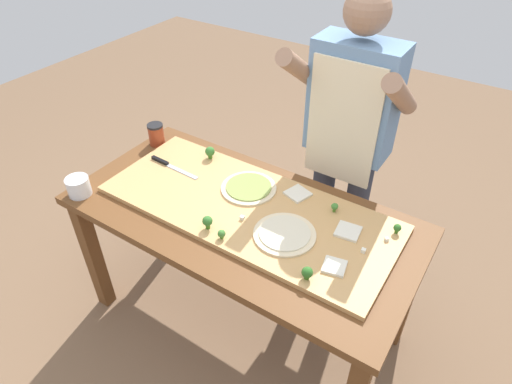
{
  "coord_description": "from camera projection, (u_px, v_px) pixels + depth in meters",
  "views": [
    {
      "loc": [
        0.88,
        -1.24,
        2.11
      ],
      "look_at": [
        0.05,
        0.05,
        0.9
      ],
      "focal_mm": 31.06,
      "sensor_mm": 36.0,
      "label": 1
    }
  ],
  "objects": [
    {
      "name": "cutting_board",
      "position": [
        248.0,
        207.0,
        2.02
      ],
      "size": [
        1.36,
        0.56,
        0.02
      ],
      "primitive_type": "cube",
      "color": "tan",
      "rests_on": "prep_table"
    },
    {
      "name": "pizza_slice_far_left",
      "position": [
        298.0,
        194.0,
        2.07
      ],
      "size": [
        0.12,
        0.12,
        0.01
      ],
      "primitive_type": "cube",
      "rotation": [
        0.0,
        0.0,
        -0.3
      ],
      "color": "silver",
      "rests_on": "cutting_board"
    },
    {
      "name": "broccoli_floret_center_left",
      "position": [
        307.0,
        273.0,
        1.65
      ],
      "size": [
        0.04,
        0.04,
        0.05
      ],
      "color": "#366618",
      "rests_on": "cutting_board"
    },
    {
      "name": "cheese_crumble_c",
      "position": [
        387.0,
        239.0,
        1.83
      ],
      "size": [
        0.02,
        0.02,
        0.01
      ],
      "primitive_type": "cube",
      "rotation": [
        0.0,
        0.0,
        0.71
      ],
      "color": "silver",
      "rests_on": "cutting_board"
    },
    {
      "name": "chefs_knife",
      "position": [
        168.0,
        164.0,
        2.26
      ],
      "size": [
        0.31,
        0.03,
        0.02
      ],
      "color": "#B7BABF",
      "rests_on": "cutting_board"
    },
    {
      "name": "broccoli_floret_back_left",
      "position": [
        222.0,
        234.0,
        1.83
      ],
      "size": [
        0.03,
        0.03,
        0.04
      ],
      "color": "#487A23",
      "rests_on": "cutting_board"
    },
    {
      "name": "cheese_crumble_a",
      "position": [
        363.0,
        251.0,
        1.78
      ],
      "size": [
        0.02,
        0.02,
        0.02
      ],
      "primitive_type": "cube",
      "rotation": [
        0.0,
        0.0,
        0.08
      ],
      "color": "white",
      "rests_on": "cutting_board"
    },
    {
      "name": "sauce_jar",
      "position": [
        156.0,
        134.0,
        2.43
      ],
      "size": [
        0.09,
        0.09,
        0.12
      ],
      "color": "#99381E",
      "rests_on": "prep_table"
    },
    {
      "name": "flour_cup",
      "position": [
        79.0,
        187.0,
        2.09
      ],
      "size": [
        0.11,
        0.11,
        0.09
      ],
      "color": "white",
      "rests_on": "prep_table"
    },
    {
      "name": "broccoli_floret_center_right",
      "position": [
        335.0,
        207.0,
        1.96
      ],
      "size": [
        0.03,
        0.03,
        0.04
      ],
      "color": "#487A23",
      "rests_on": "cutting_board"
    },
    {
      "name": "cheese_crumble_b",
      "position": [
        242.0,
        218.0,
        1.93
      ],
      "size": [
        0.02,
        0.02,
        0.02
      ],
      "primitive_type": "cube",
      "rotation": [
        0.0,
        0.0,
        0.1
      ],
      "color": "white",
      "rests_on": "cutting_board"
    },
    {
      "name": "cook_center",
      "position": [
        348.0,
        133.0,
        2.16
      ],
      "size": [
        0.54,
        0.39,
        1.67
      ],
      "color": "#333847",
      "rests_on": "ground"
    },
    {
      "name": "pizza_slice_center",
      "position": [
        334.0,
        266.0,
        1.71
      ],
      "size": [
        0.1,
        0.1,
        0.01
      ],
      "primitive_type": "cube",
      "rotation": [
        0.0,
        0.0,
        0.2
      ],
      "color": "silver",
      "rests_on": "cutting_board"
    },
    {
      "name": "pizza_slice_near_right",
      "position": [
        348.0,
        231.0,
        1.87
      ],
      "size": [
        0.11,
        0.11,
        0.01
      ],
      "primitive_type": "cube",
      "rotation": [
        0.0,
        0.0,
        0.12
      ],
      "color": "silver",
      "rests_on": "cutting_board"
    },
    {
      "name": "ground_plane",
      "position": [
        245.0,
        318.0,
        2.5
      ],
      "size": [
        8.0,
        8.0,
        0.0
      ],
      "primitive_type": "plane",
      "color": "brown"
    },
    {
      "name": "pizza_whole_pesto_green",
      "position": [
        249.0,
        188.0,
        2.1
      ],
      "size": [
        0.26,
        0.26,
        0.02
      ],
      "color": "beige",
      "rests_on": "cutting_board"
    },
    {
      "name": "prep_table",
      "position": [
        242.0,
        230.0,
        2.08
      ],
      "size": [
        1.61,
        0.79,
        0.79
      ],
      "color": "brown",
      "rests_on": "ground"
    },
    {
      "name": "pizza_whole_cheese_artichoke",
      "position": [
        285.0,
        234.0,
        1.85
      ],
      "size": [
        0.27,
        0.27,
        0.02
      ],
      "color": "beige",
      "rests_on": "cutting_board"
    },
    {
      "name": "broccoli_floret_front_mid",
      "position": [
        210.0,
        152.0,
        2.29
      ],
      "size": [
        0.05,
        0.05,
        0.06
      ],
      "color": "#3F7220",
      "rests_on": "cutting_board"
    },
    {
      "name": "broccoli_floret_front_left",
      "position": [
        207.0,
        221.0,
        1.87
      ],
      "size": [
        0.04,
        0.04,
        0.06
      ],
      "color": "#3F7220",
      "rests_on": "cutting_board"
    },
    {
      "name": "broccoli_floret_back_right",
      "position": [
        397.0,
        228.0,
        1.85
      ],
      "size": [
        0.03,
        0.03,
        0.05
      ],
      "color": "#366618",
      "rests_on": "cutting_board"
    }
  ]
}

